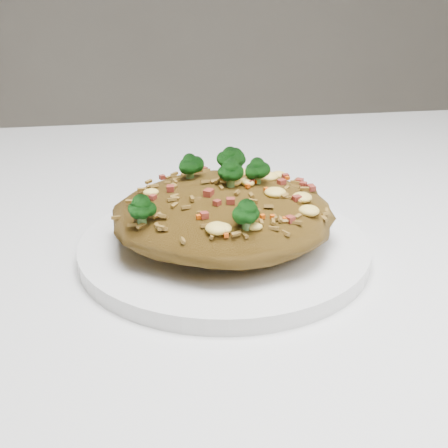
{
  "coord_description": "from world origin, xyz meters",
  "views": [
    {
      "loc": [
        0.02,
        -0.51,
        0.99
      ],
      "look_at": [
        0.09,
        -0.05,
        0.78
      ],
      "focal_mm": 50.0,
      "sensor_mm": 36.0,
      "label": 1
    }
  ],
  "objects_px": {
    "dining_table": "(123,324)",
    "fork": "(262,207)",
    "fried_rice": "(224,206)",
    "plate": "(224,248)"
  },
  "relations": [
    {
      "from": "dining_table",
      "to": "fork",
      "type": "relative_size",
      "value": 9.26
    },
    {
      "from": "fried_rice",
      "to": "fork",
      "type": "distance_m",
      "value": 0.08
    },
    {
      "from": "dining_table",
      "to": "fork",
      "type": "bearing_deg",
      "value": 6.67
    },
    {
      "from": "fried_rice",
      "to": "fork",
      "type": "xyz_separation_m",
      "value": [
        0.05,
        0.06,
        -0.03
      ]
    },
    {
      "from": "dining_table",
      "to": "plate",
      "type": "relative_size",
      "value": 4.91
    },
    {
      "from": "fried_rice",
      "to": "fork",
      "type": "height_order",
      "value": "fried_rice"
    },
    {
      "from": "fork",
      "to": "fried_rice",
      "type": "bearing_deg",
      "value": -79.47
    },
    {
      "from": "dining_table",
      "to": "fried_rice",
      "type": "bearing_deg",
      "value": -26.83
    },
    {
      "from": "fried_rice",
      "to": "plate",
      "type": "bearing_deg",
      "value": -80.76
    },
    {
      "from": "dining_table",
      "to": "plate",
      "type": "bearing_deg",
      "value": -27.03
    }
  ]
}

